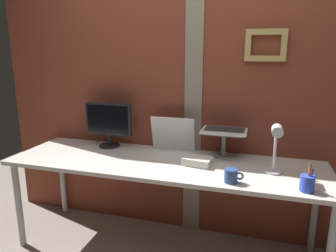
# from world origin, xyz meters

# --- Properties ---
(ground_plane) EXTENTS (6.00, 6.00, 0.00)m
(ground_plane) POSITION_xyz_m (0.00, 0.00, 0.00)
(ground_plane) COLOR gray
(brick_wall_back) EXTENTS (3.44, 0.16, 2.37)m
(brick_wall_back) POSITION_xyz_m (0.00, 0.38, 1.19)
(brick_wall_back) COLOR brown
(brick_wall_back) RESTS_ON ground_plane
(desk) EXTENTS (2.36, 0.70, 0.74)m
(desk) POSITION_xyz_m (-0.11, -0.03, 0.68)
(desk) COLOR silver
(desk) RESTS_ON ground_plane
(monitor) EXTENTS (0.41, 0.18, 0.38)m
(monitor) POSITION_xyz_m (-0.68, 0.19, 0.96)
(monitor) COLOR black
(monitor) RESTS_ON desk
(laptop_stand) EXTENTS (0.28, 0.22, 0.20)m
(laptop_stand) POSITION_xyz_m (0.30, 0.20, 0.88)
(laptop_stand) COLOR gray
(laptop_stand) RESTS_ON desk
(laptop) EXTENTS (0.34, 0.30, 0.23)m
(laptop) POSITION_xyz_m (0.30, 0.26, 1.00)
(laptop) COLOR white
(laptop) RESTS_ON laptop_stand
(whiteboard_panel) EXTENTS (0.36, 0.09, 0.29)m
(whiteboard_panel) POSITION_xyz_m (-0.11, 0.23, 0.88)
(whiteboard_panel) COLOR white
(whiteboard_panel) RESTS_ON desk
(desk_lamp) EXTENTS (0.12, 0.20, 0.35)m
(desk_lamp) POSITION_xyz_m (0.67, -0.09, 0.95)
(desk_lamp) COLOR white
(desk_lamp) RESTS_ON desk
(pen_cup) EXTENTS (0.08, 0.08, 0.18)m
(pen_cup) POSITION_xyz_m (0.85, -0.28, 0.79)
(pen_cup) COLOR blue
(pen_cup) RESTS_ON desk
(coffee_mug) EXTENTS (0.12, 0.08, 0.09)m
(coffee_mug) POSITION_xyz_m (0.41, -0.28, 0.78)
(coffee_mug) COLOR #2D4C8C
(coffee_mug) RESTS_ON desk
(paper_clutter_stack) EXTENTS (0.22, 0.17, 0.05)m
(paper_clutter_stack) POSITION_xyz_m (0.15, -0.03, 0.76)
(paper_clutter_stack) COLOR silver
(paper_clutter_stack) RESTS_ON desk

